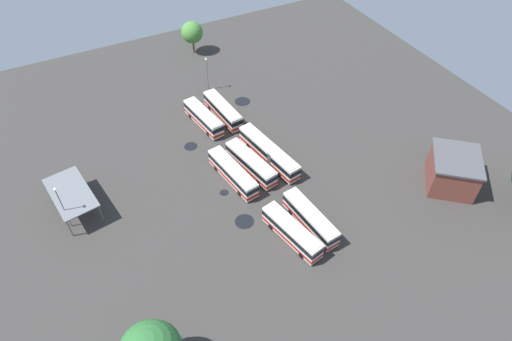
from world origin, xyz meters
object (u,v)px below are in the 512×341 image
at_px(bus_row1_slot2, 233,173).
at_px(maintenance_shelter, 70,193).
at_px(bus_row0_slot2, 292,232).
at_px(lamp_post_far_corner, 207,73).
at_px(lamp_post_near_entrance, 63,206).
at_px(tree_northeast, 192,32).
at_px(bus_row1_slot1, 251,163).
at_px(depot_building, 453,171).
at_px(bus_row2_slot1, 203,118).
at_px(bus_row0_slot1, 310,218).
at_px(bus_row1_slot0, 269,152).
at_px(bus_row2_slot0, 223,110).

bearing_deg(bus_row1_slot2, maintenance_shelter, 76.86).
xyz_separation_m(bus_row0_slot2, lamp_post_far_corner, (43.08, -4.48, 2.41)).
bearing_deg(lamp_post_near_entrance, tree_northeast, -42.41).
height_order(bus_row1_slot1, depot_building, depot_building).
relative_size(bus_row2_slot1, lamp_post_far_corner, 1.50).
height_order(lamp_post_far_corner, tree_northeast, tree_northeast).
bearing_deg(lamp_post_near_entrance, depot_building, -108.96).
bearing_deg(bus_row0_slot1, bus_row1_slot0, -5.35).
distance_m(bus_row2_slot0, tree_northeast, 26.98).
height_order(bus_row1_slot1, bus_row2_slot1, same).
bearing_deg(bus_row1_slot1, lamp_post_far_corner, -6.78).
height_order(bus_row2_slot0, lamp_post_near_entrance, lamp_post_near_entrance).
distance_m(bus_row1_slot0, tree_northeast, 41.88).
bearing_deg(bus_row2_slot1, bus_row1_slot0, -155.88).
xyz_separation_m(bus_row1_slot1, lamp_post_far_corner, (26.75, -3.18, 2.41)).
relative_size(bus_row1_slot2, bus_row2_slot0, 1.04).
bearing_deg(bus_row1_slot2, bus_row1_slot0, -77.89).
xyz_separation_m(bus_row0_slot1, bus_row1_slot2, (14.69, 6.51, 0.00)).
bearing_deg(lamp_post_near_entrance, bus_row2_slot1, -64.11).
xyz_separation_m(bus_row1_slot1, depot_building, (-18.66, -28.89, 1.32)).
distance_m(bus_row0_slot2, bus_row1_slot1, 16.39).
relative_size(bus_row0_slot1, bus_row1_slot0, 0.76).
relative_size(lamp_post_near_entrance, tree_northeast, 1.11).
bearing_deg(tree_northeast, bus_row1_slot0, 177.26).
relative_size(bus_row1_slot1, depot_building, 1.02).
xyz_separation_m(bus_row1_slot0, lamp_post_near_entrance, (0.91, 35.26, 2.99)).
bearing_deg(bus_row2_slot1, lamp_post_near_entrance, 115.89).
relative_size(bus_row2_slot0, lamp_post_far_corner, 1.57).
bearing_deg(bus_row0_slot1, lamp_post_near_entrance, 62.81).
distance_m(bus_row0_slot2, lamp_post_far_corner, 43.38).
distance_m(bus_row0_slot2, depot_building, 30.30).
bearing_deg(bus_row0_slot2, bus_row1_slot2, 9.31).
xyz_separation_m(bus_row0_slot1, maintenance_shelter, (20.69, 32.20, 1.97)).
bearing_deg(bus_row2_slot0, bus_row0_slot1, -178.72).
relative_size(bus_row1_slot2, tree_northeast, 1.56).
relative_size(bus_row1_slot1, bus_row2_slot1, 1.06).
bearing_deg(bus_row0_slot2, bus_row2_slot1, 2.04).
height_order(bus_row1_slot2, bus_row2_slot0, same).
bearing_deg(bus_row2_slot0, bus_row0_slot2, 174.34).
distance_m(bus_row0_slot2, bus_row2_slot1, 32.19).
xyz_separation_m(bus_row0_slot2, bus_row2_slot0, (32.64, -3.24, 0.00)).
xyz_separation_m(bus_row0_slot2, bus_row1_slot2, (15.64, 2.56, 0.00)).
distance_m(bus_row0_slot1, bus_row2_slot1, 31.63).
bearing_deg(tree_northeast, bus_row0_slot1, 176.52).
bearing_deg(depot_building, bus_row2_slot1, 42.25).
height_order(bus_row0_slot2, maintenance_shelter, maintenance_shelter).
bearing_deg(bus_row1_slot1, bus_row2_slot0, -6.79).
height_order(bus_row0_slot1, lamp_post_near_entrance, lamp_post_near_entrance).
bearing_deg(bus_row0_slot1, depot_building, -97.10).
bearing_deg(maintenance_shelter, tree_northeast, -43.68).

